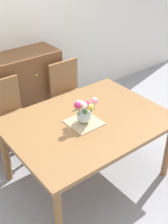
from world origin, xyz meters
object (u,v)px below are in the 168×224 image
chair_left (8,113)px  chair_right (69,92)px  dining_table (88,127)px  flower_vase (84,111)px  dresser (8,96)px

chair_left → chair_right: 0.84m
dining_table → chair_left: chair_left is taller
dining_table → flower_vase: bearing=-160.8°
chair_right → dresser: size_ratio=0.64×
chair_right → dresser: 0.77m
chair_left → chair_right: (0.84, 0.00, 0.00)m
chair_left → flower_vase: size_ratio=3.42×
dining_table → chair_left: 1.01m
chair_right → flower_vase: bearing=62.7°
dining_table → chair_right: size_ratio=1.71×
chair_right → flower_vase: size_ratio=3.42×
flower_vase → dining_table: bearing=19.2°
chair_left → flower_vase: bearing=111.0°
chair_left → dresser: 0.46m
chair_left → dresser: bearing=-114.8°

